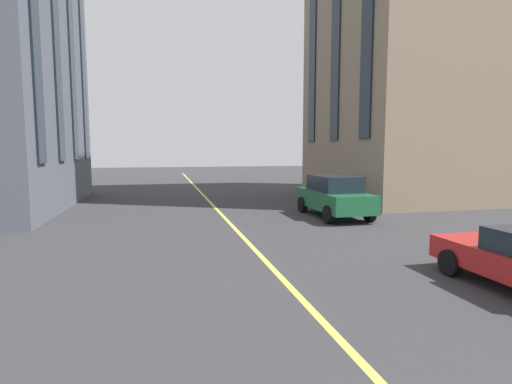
% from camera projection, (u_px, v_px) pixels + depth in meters
% --- Properties ---
extents(lane_centre_line, '(80.00, 0.16, 0.01)m').
position_uv_depth(lane_centre_line, '(251.00, 245.00, 12.76)').
color(lane_centre_line, '#D8C64C').
rests_on(lane_centre_line, ground_plane).
extents(car_green_mid, '(4.70, 2.14, 1.88)m').
position_uv_depth(car_green_mid, '(334.00, 196.00, 18.17)').
color(car_green_mid, '#1E6038').
rests_on(car_green_mid, ground_plane).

